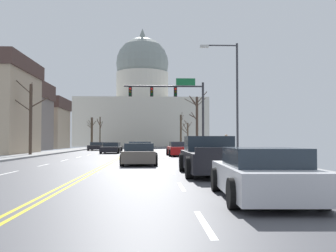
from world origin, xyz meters
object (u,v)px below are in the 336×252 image
object	(u,v)px
sedan_near_01	(140,151)
bicycle_parked	(268,158)
signal_gantry	(175,99)
pickup_truck_near_03	(210,157)
pedestrian_00	(226,145)
sedan_near_02	(140,154)
sedan_oncoming_00	(112,148)
sedan_near_00	(179,149)
sedan_oncoming_01	(97,146)
street_lamp_right	(232,90)
sedan_near_04	(262,175)

from	to	relation	value
sedan_near_01	bicycle_parked	size ratio (longest dim) A/B	2.60
signal_gantry	pickup_truck_near_03	distance (m)	22.64
bicycle_parked	pedestrian_00	bearing A→B (deg)	94.16
pedestrian_00	signal_gantry	bearing A→B (deg)	106.18
sedan_near_02	sedan_oncoming_00	size ratio (longest dim) A/B	1.00
sedan_near_00	sedan_oncoming_00	bearing A→B (deg)	132.23
sedan_oncoming_00	pedestrian_00	xyz separation A→B (m)	(9.72, -14.64, 0.53)
pickup_truck_near_03	bicycle_parked	xyz separation A→B (m)	(3.48, 3.61, -0.22)
sedan_oncoming_00	sedan_oncoming_01	size ratio (longest dim) A/B	1.05
sedan_near_02	sedan_near_00	bearing A→B (deg)	75.90
sedan_near_02	sedan_oncoming_00	xyz separation A→B (m)	(-3.72, 19.76, -0.03)
sedan_near_02	sedan_oncoming_01	world-z (taller)	sedan_near_02
signal_gantry	sedan_oncoming_01	distance (m)	19.89
sedan_near_01	sedan_near_02	bearing A→B (deg)	-88.53
signal_gantry	bicycle_parked	world-z (taller)	signal_gantry
bicycle_parked	sedan_oncoming_01	bearing A→B (deg)	111.29
signal_gantry	sedan_near_00	xyz separation A→B (m)	(0.11, -3.30, -4.88)
sedan_oncoming_00	pedestrian_00	world-z (taller)	pedestrian_00
signal_gantry	street_lamp_right	size ratio (longest dim) A/B	1.03
sedan_oncoming_00	sedan_near_02	bearing A→B (deg)	-79.33
sedan_oncoming_01	bicycle_parked	distance (m)	37.55
sedan_near_02	pickup_truck_near_03	distance (m)	7.26
signal_gantry	sedan_near_02	world-z (taller)	signal_gantry
sedan_oncoming_01	pedestrian_00	distance (m)	29.91
street_lamp_right	pickup_truck_near_03	distance (m)	10.57
street_lamp_right	sedan_near_00	bearing A→B (deg)	106.89
street_lamp_right	signal_gantry	bearing A→B (deg)	103.17
sedan_near_01	sedan_near_02	distance (m)	5.97
pickup_truck_near_03	sedan_near_04	size ratio (longest dim) A/B	1.23
pickup_truck_near_03	street_lamp_right	bearing A→B (deg)	73.08
sedan_near_01	signal_gantry	bearing A→B (deg)	72.00
sedan_near_00	bicycle_parked	world-z (taller)	sedan_near_00
pickup_truck_near_03	sedan_near_04	distance (m)	6.75
street_lamp_right	pickup_truck_near_03	size ratio (longest dim) A/B	1.35
sedan_near_02	bicycle_parked	world-z (taller)	sedan_near_02
pedestrian_00	bicycle_parked	xyz separation A→B (m)	(0.59, -8.07, -0.59)
sedan_near_00	bicycle_parked	bearing A→B (deg)	-77.03
street_lamp_right	sedan_near_02	size ratio (longest dim) A/B	1.68
sedan_near_00	pedestrian_00	xyz separation A→B (m)	(2.92, -7.14, 0.49)
pickup_truck_near_03	sedan_near_04	world-z (taller)	pickup_truck_near_03
pedestrian_00	sedan_near_02	bearing A→B (deg)	-139.52
sedan_oncoming_01	sedan_near_04	bearing A→B (deg)	-77.11
signal_gantry	sedan_oncoming_00	size ratio (longest dim) A/B	1.72
sedan_near_00	bicycle_parked	xyz separation A→B (m)	(3.51, -15.22, -0.11)
sedan_near_01	sedan_oncoming_00	xyz separation A→B (m)	(-3.57, 13.79, -0.05)
sedan_near_00	sedan_near_04	bearing A→B (deg)	-89.45
sedan_near_04	pedestrian_00	size ratio (longest dim) A/B	2.73
signal_gantry	sedan_near_00	size ratio (longest dim) A/B	1.71
sedan_oncoming_00	pedestrian_00	bearing A→B (deg)	-56.41
sedan_near_00	pedestrian_00	size ratio (longest dim) A/B	2.74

